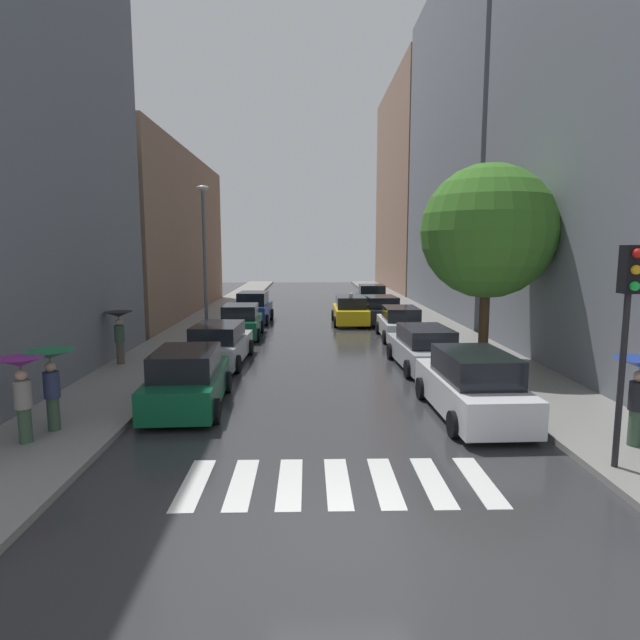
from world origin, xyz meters
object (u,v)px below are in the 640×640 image
object	(u,v)px
parked_car_left_third	(241,322)
pedestrian_foreground	(22,381)
parked_car_right_third	(400,324)
pedestrian_by_kerb	(119,326)
lamp_post_left	(204,250)
traffic_light_right_corner	(628,308)
pedestrian_far_side	(50,370)
parked_car_left_second	(219,345)
parked_car_left_nearest	(188,380)
parked_car_right_fourth	(380,310)
parked_car_right_nearest	(472,386)
parked_car_right_second	(424,349)
parked_car_left_fourth	(254,308)
street_tree_right	(488,232)
parked_car_right_fifth	(371,298)
taxi_midroad	(350,311)
pedestrian_near_tree	(639,381)

from	to	relation	value
parked_car_left_third	pedestrian_foreground	size ratio (longest dim) A/B	2.14
parked_car_right_third	pedestrian_by_kerb	distance (m)	12.90
parked_car_left_third	lamp_post_left	bearing A→B (deg)	88.26
traffic_light_right_corner	pedestrian_far_side	bearing A→B (deg)	168.76
parked_car_left_second	traffic_light_right_corner	distance (m)	14.07
parked_car_left_nearest	parked_car_right_fourth	world-z (taller)	parked_car_left_nearest
parked_car_right_third	lamp_post_left	xyz separation A→B (m)	(-9.48, 0.56, 3.54)
parked_car_left_second	parked_car_right_nearest	size ratio (longest dim) A/B	0.99
lamp_post_left	parked_car_left_second	bearing A→B (deg)	-74.87
parked_car_right_second	lamp_post_left	xyz separation A→B (m)	(-9.26, 6.87, 3.55)
parked_car_right_second	pedestrian_far_side	world-z (taller)	pedestrian_far_side
pedestrian_by_kerb	parked_car_right_third	bearing A→B (deg)	67.04
parked_car_right_second	parked_car_left_fourth	bearing A→B (deg)	29.41
parked_car_right_second	pedestrian_foreground	world-z (taller)	pedestrian_foreground
parked_car_left_third	parked_car_right_third	size ratio (longest dim) A/B	0.94
street_tree_right	parked_car_right_fifth	bearing A→B (deg)	96.15
parked_car_left_second	street_tree_right	world-z (taller)	street_tree_right
parked_car_right_third	lamp_post_left	world-z (taller)	lamp_post_left
traffic_light_right_corner	parked_car_right_fourth	bearing A→B (deg)	94.65
parked_car_right_nearest	parked_car_right_second	xyz separation A→B (m)	(-0.02, 5.60, -0.09)
parked_car_left_third	parked_car_right_nearest	bearing A→B (deg)	-149.88
parked_car_right_nearest	pedestrian_by_kerb	distance (m)	12.70
parked_car_left_nearest	parked_car_right_fifth	distance (m)	24.12
parked_car_left_fourth	parked_car_right_fifth	world-z (taller)	parked_car_left_fourth
parked_car_right_third	taxi_midroad	world-z (taller)	taxi_midroad
parked_car_left_second	taxi_midroad	world-z (taller)	taxi_midroad
parked_car_right_fifth	pedestrian_by_kerb	size ratio (longest dim) A/B	2.14
parked_car_left_second	taxi_midroad	size ratio (longest dim) A/B	1.05
parked_car_right_fifth	pedestrian_by_kerb	world-z (taller)	pedestrian_by_kerb
taxi_midroad	pedestrian_by_kerb	bearing A→B (deg)	140.06
parked_car_right_fifth	parked_car_right_nearest	bearing A→B (deg)	-178.82
traffic_light_right_corner	street_tree_right	bearing A→B (deg)	87.17
parked_car_right_third	street_tree_right	xyz separation A→B (m)	(1.98, -6.24, 4.23)
parked_car_right_second	traffic_light_right_corner	xyz separation A→B (m)	(1.74, -9.21, 2.55)
parked_car_left_fourth	street_tree_right	xyz separation A→B (m)	(9.69, -12.08, 4.13)
parked_car_left_third	parked_car_right_fourth	xyz separation A→B (m)	(7.59, 5.07, -0.02)
pedestrian_by_kerb	pedestrian_far_side	xyz separation A→B (m)	(0.95, -7.16, 0.03)
pedestrian_near_tree	pedestrian_far_side	xyz separation A→B (m)	(-13.04, 1.27, 0.01)
parked_car_left_third	pedestrian_far_side	distance (m)	13.96
parked_car_right_fourth	parked_car_right_nearest	bearing A→B (deg)	177.16
parked_car_right_nearest	pedestrian_far_side	size ratio (longest dim) A/B	2.54
parked_car_left_third	parked_car_right_fourth	bearing A→B (deg)	-57.52
parked_car_left_nearest	parked_car_right_second	bearing A→B (deg)	-61.24
parked_car_right_third	pedestrian_by_kerb	bearing A→B (deg)	118.70
parked_car_left_nearest	street_tree_right	distance (m)	11.65
parked_car_left_second	pedestrian_by_kerb	world-z (taller)	pedestrian_by_kerb
parked_car_right_nearest	parked_car_right_second	distance (m)	5.61
pedestrian_by_kerb	pedestrian_far_side	distance (m)	7.22
parked_car_left_second	parked_car_right_nearest	bearing A→B (deg)	-128.29
pedestrian_foreground	pedestrian_far_side	xyz separation A→B (m)	(0.24, 0.79, 0.06)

